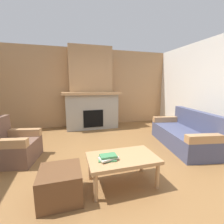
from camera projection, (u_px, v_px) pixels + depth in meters
ground at (113, 162)px, 2.92m from camera, size 9.00×9.00×0.00m
wall_back_wood_panel at (89, 88)px, 5.52m from camera, size 6.00×0.12×2.70m
fireplace at (91, 94)px, 5.20m from camera, size 1.90×0.82×2.70m
couch at (185, 134)px, 3.68m from camera, size 1.14×1.92×0.85m
armchair at (12, 147)px, 2.92m from camera, size 0.89×0.89×0.85m
coffee_table at (122, 160)px, 2.23m from camera, size 1.00×0.60×0.43m
ottoman at (61, 184)px, 1.97m from camera, size 0.52×0.52×0.40m
book_stack_near_edge at (108, 157)px, 2.12m from camera, size 0.29×0.21×0.07m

